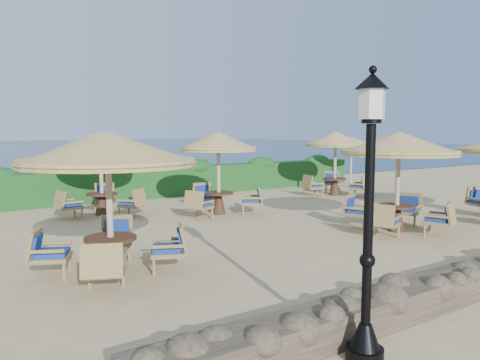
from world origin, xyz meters
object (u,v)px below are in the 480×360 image
Objects in this scene: extra_parasol at (351,142)px; cafe_set_4 at (219,157)px; cafe_set_5 at (335,151)px; cafe_set_0 at (108,172)px; lamp_post at (368,230)px; cafe_set_3 at (101,155)px; cafe_set_1 at (398,161)px.

cafe_set_4 is at bearing -163.15° from extra_parasol.
cafe_set_5 reaches higher than extra_parasol.
cafe_set_0 and cafe_set_4 have the same top height.
extra_parasol is at bearing 43.60° from lamp_post.
cafe_set_0 is (-13.97, -7.07, -0.25)m from extra_parasol.
extra_parasol is 0.88× the size of cafe_set_5.
cafe_set_0 is at bearing -105.92° from cafe_set_3.
cafe_set_5 is at bearing 10.31° from cafe_set_4.
lamp_post is at bearing -136.40° from extra_parasol.
lamp_post is at bearing -111.27° from cafe_set_4.
lamp_post is 7.62m from cafe_set_1.
cafe_set_0 is 6.48m from cafe_set_3.
extra_parasol is 15.66m from cafe_set_0.
extra_parasol is 9.93m from cafe_set_1.
lamp_post is at bearing -92.10° from cafe_set_3.
cafe_set_5 is (6.36, 1.16, 0.01)m from cafe_set_4.
cafe_set_0 is 6.61m from cafe_set_4.
cafe_set_3 is at bearing 87.90° from lamp_post.
cafe_set_0 is 1.06× the size of cafe_set_1.
lamp_post is 14.43m from cafe_set_5.
cafe_set_0 and cafe_set_1 have the same top height.
extra_parasol is at bearing 49.96° from cafe_set_1.
lamp_post is 1.38× the size of extra_parasol.
cafe_set_4 is 1.01× the size of cafe_set_5.
extra_parasol is 0.74× the size of cafe_set_0.
extra_parasol is 0.79× the size of cafe_set_1.
cafe_set_1 is at bearing -4.01° from cafe_set_0.
extra_parasol is 3.08m from cafe_set_5.
extra_parasol is 0.87× the size of cafe_set_4.
cafe_set_5 is at bearing 25.89° from cafe_set_0.
cafe_set_0 is at bearing -154.11° from cafe_set_5.
cafe_set_0 is 7.60m from cafe_set_1.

